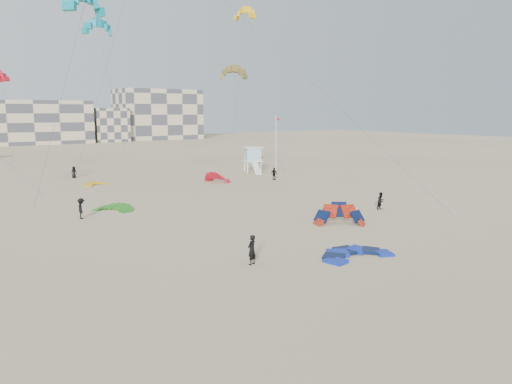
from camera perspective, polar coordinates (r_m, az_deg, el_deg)
ground at (r=29.67m, az=5.50°, el=-8.32°), size 320.00×320.00×0.00m
kite_ground_blue at (r=31.85m, az=11.27°, el=-7.23°), size 4.85×5.04×0.76m
kite_ground_orange at (r=40.45m, az=9.54°, el=-3.67°), size 5.74×5.72×4.12m
kite_ground_green at (r=47.40m, az=-15.94°, el=-2.01°), size 5.26×5.20×1.66m
kite_ground_red_far at (r=64.15m, az=-4.43°, el=1.16°), size 4.85×4.80×3.79m
kite_ground_yellow at (r=64.31m, az=-17.89°, el=0.76°), size 4.39×4.48×1.07m
kitesurfer_main at (r=29.40m, az=-0.49°, el=-6.63°), size 0.76×0.63×1.79m
kitesurfer_b at (r=47.21m, az=14.09°, el=-0.99°), size 0.83×0.67×1.60m
kitesurfer_c at (r=44.30m, az=-19.34°, el=-1.79°), size 0.90×1.25×1.75m
kitesurfer_d at (r=65.54m, az=2.09°, el=2.09°), size 0.76×1.06×1.67m
kitesurfer_e at (r=72.07m, az=-20.09°, el=2.15°), size 0.88×0.69×1.59m
kitesurfer_f at (r=87.76m, az=0.38°, el=3.93°), size 1.15×1.74×1.80m
kite_fly_teal_a at (r=49.67m, az=-19.02°, el=19.61°), size 8.78×6.55×18.65m
kite_fly_olive at (r=65.19m, az=-2.64°, el=13.36°), size 7.72×6.74×14.14m
kite_fly_yellow at (r=83.76m, az=-1.34°, el=19.63°), size 4.62×8.45×24.41m
kite_fly_teal_b at (r=81.15m, az=-17.63°, el=17.36°), size 5.37×4.01×21.30m
kite_fly_red at (r=87.60m, az=-27.03°, el=11.60°), size 3.82×7.36×14.52m
lifeguard_tower_near at (r=73.84m, az=-0.35°, el=3.70°), size 3.46×5.59×3.77m
flagpole at (r=75.21m, az=2.31°, el=5.69°), size 0.68×0.10×8.31m
condo_mid at (r=154.12m, az=-24.61°, el=7.26°), size 32.00×16.00×12.00m
condo_east at (r=168.03m, az=-11.13°, el=8.68°), size 26.00×14.00×16.00m
condo_fill_right at (r=157.79m, az=-16.52°, el=7.37°), size 10.00×10.00×10.00m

